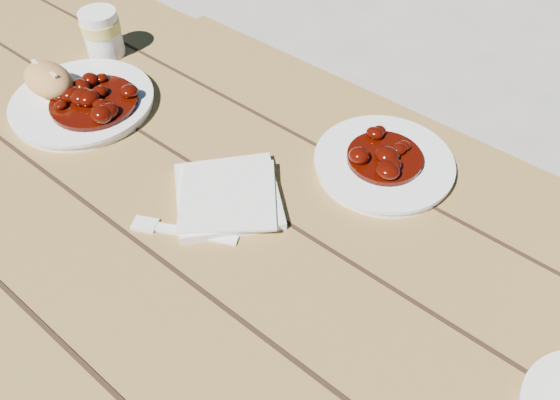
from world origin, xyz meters
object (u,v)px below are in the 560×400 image
Objects in this scene: bread_roll at (48,80)px; second_cup at (102,33)px; main_plate at (83,103)px; second_plate at (383,164)px; picnic_table at (254,318)px.

bread_roll is 0.16m from second_cup.
main_plate and second_plate have the same top height.
bread_roll is (-0.50, 0.04, 0.20)m from picnic_table.
second_cup reaches higher than main_plate.
main_plate is 2.31× the size of bread_roll.
main_plate is 0.07m from bread_roll.
main_plate is 1.14× the size of second_plate.
second_plate is 2.40× the size of second_cup.
second_cup is (-0.55, 0.20, 0.21)m from picnic_table.
picnic_table is 0.54m from bread_roll.
bread_roll reaches higher than second_plate.
bread_roll reaches higher than main_plate.
main_plate is 0.53m from second_plate.
main_plate is (-0.45, 0.06, 0.17)m from picnic_table.
bread_roll is 0.59m from second_plate.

